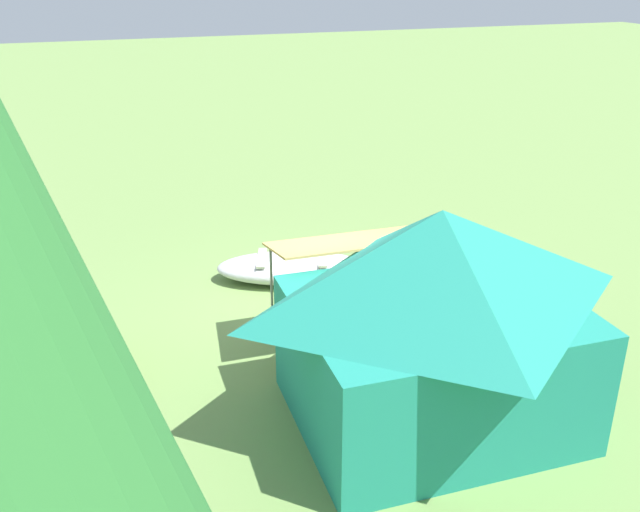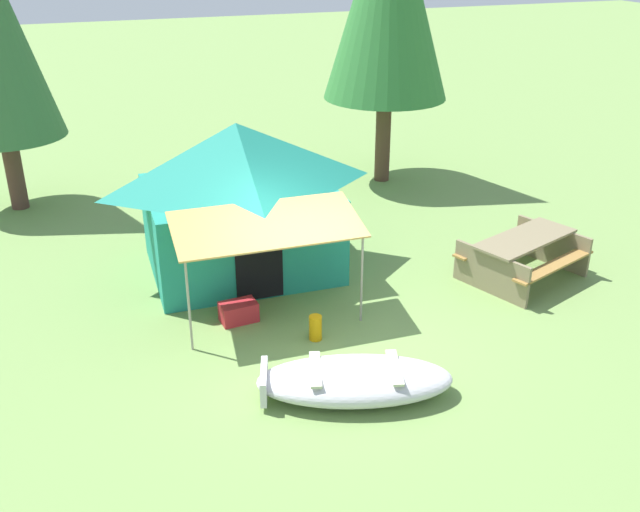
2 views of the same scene
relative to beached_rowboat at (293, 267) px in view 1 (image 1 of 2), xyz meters
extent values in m
plane|color=#6E904B|center=(0.17, 1.51, -0.23)|extent=(80.00, 80.00, 0.00)
ellipsoid|color=silver|center=(0.01, 0.00, -0.01)|extent=(2.70, 1.75, 0.44)
ellipsoid|color=#464547|center=(0.01, 0.00, 0.03)|extent=(2.47, 1.57, 0.16)
cube|color=beige|center=(0.49, -0.16, 0.17)|extent=(0.37, 0.80, 0.04)
cube|color=beige|center=(-0.46, 0.15, 0.17)|extent=(0.37, 0.80, 0.04)
cube|color=silver|center=(-1.08, 0.34, 0.01)|extent=(0.28, 0.66, 0.34)
cube|color=#208A77|center=(-0.40, 4.15, 0.52)|extent=(3.11, 2.57, 1.49)
pyramid|color=#208A77|center=(-0.40, 4.15, 1.81)|extent=(3.36, 2.78, 1.09)
cube|color=black|center=(-0.43, 2.89, 0.40)|extent=(0.76, 0.05, 1.20)
cube|color=tan|center=(-0.44, 2.28, 1.31)|extent=(2.77, 1.28, 0.30)
cylinder|color=gray|center=(0.83, 1.73, 0.48)|extent=(0.04, 0.04, 1.42)
cylinder|color=gray|center=(-1.73, 1.79, 0.48)|extent=(0.04, 0.04, 1.42)
cube|color=#7C6F51|center=(3.97, 2.15, 0.49)|extent=(2.07, 1.38, 0.04)
cube|color=olive|center=(3.76, 2.72, 0.21)|extent=(1.90, 0.91, 0.04)
cube|color=olive|center=(4.18, 1.59, 0.21)|extent=(1.90, 0.91, 0.04)
cube|color=#7C6F51|center=(3.16, 1.85, 0.12)|extent=(0.56, 1.39, 0.70)
cube|color=#B4242C|center=(-0.91, 2.35, -0.08)|extent=(0.58, 0.39, 0.31)
cylinder|color=orange|center=(0.00, 1.45, -0.04)|extent=(0.23, 0.23, 0.38)
camera|label=1|loc=(3.06, 10.23, 4.79)|focal=39.45mm
camera|label=2|loc=(-2.99, -6.97, 5.25)|focal=40.22mm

